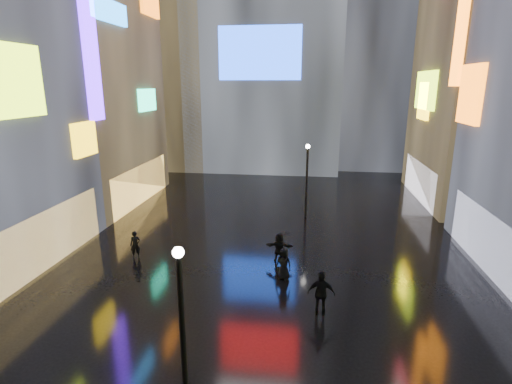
# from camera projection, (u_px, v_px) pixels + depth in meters

# --- Properties ---
(ground) EXTENTS (140.00, 140.00, 0.00)m
(ground) POSITION_uv_depth(u_px,v_px,m) (273.00, 236.00, 24.79)
(ground) COLOR black
(ground) RESTS_ON ground
(building_left_far) EXTENTS (10.28, 12.00, 22.00)m
(building_left_far) POSITION_uv_depth(u_px,v_px,m) (69.00, 58.00, 29.71)
(building_left_far) COLOR black
(building_left_far) RESTS_ON ground
(building_right_far) EXTENTS (10.28, 12.00, 28.00)m
(building_right_far) POSITION_uv_depth(u_px,v_px,m) (510.00, 14.00, 28.62)
(building_right_far) COLOR black
(building_right_far) RESTS_ON ground
(tower_flank_right) EXTENTS (12.00, 12.00, 34.00)m
(tower_flank_right) POSITION_uv_depth(u_px,v_px,m) (378.00, 10.00, 44.03)
(tower_flank_right) COLOR black
(tower_flank_right) RESTS_ON ground
(tower_flank_left) EXTENTS (10.00, 10.00, 26.00)m
(tower_flank_left) POSITION_uv_depth(u_px,v_px,m) (167.00, 48.00, 44.22)
(tower_flank_left) COLOR black
(tower_flank_left) RESTS_ON ground
(lamp_near) EXTENTS (0.30, 0.30, 5.20)m
(lamp_near) POSITION_uv_depth(u_px,v_px,m) (182.00, 326.00, 10.59)
(lamp_near) COLOR black
(lamp_near) RESTS_ON ground
(lamp_far) EXTENTS (0.30, 0.30, 5.20)m
(lamp_far) POSITION_uv_depth(u_px,v_px,m) (307.00, 177.00, 27.58)
(lamp_far) COLOR black
(lamp_far) RESTS_ON ground
(pedestrian_3) EXTENTS (1.13, 0.53, 1.89)m
(pedestrian_3) POSITION_uv_depth(u_px,v_px,m) (321.00, 293.00, 16.17)
(pedestrian_3) COLOR black
(pedestrian_3) RESTS_ON ground
(pedestrian_4) EXTENTS (0.88, 0.71, 1.57)m
(pedestrian_4) POSITION_uv_depth(u_px,v_px,m) (284.00, 264.00, 19.17)
(pedestrian_4) COLOR black
(pedestrian_4) RESTS_ON ground
(pedestrian_5) EXTENTS (1.48, 0.52, 1.57)m
(pedestrian_5) POSITION_uv_depth(u_px,v_px,m) (279.00, 248.00, 21.07)
(pedestrian_5) COLOR black
(pedestrian_5) RESTS_ON ground
(pedestrian_6) EXTENTS (0.64, 0.53, 1.52)m
(pedestrian_6) POSITION_uv_depth(u_px,v_px,m) (135.00, 245.00, 21.48)
(pedestrian_6) COLOR black
(pedestrian_6) RESTS_ON ground
(umbrella_2) EXTENTS (1.30, 1.31, 0.86)m
(umbrella_2) POSITION_uv_depth(u_px,v_px,m) (284.00, 240.00, 18.85)
(umbrella_2) COLOR black
(umbrella_2) RESTS_ON pedestrian_4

